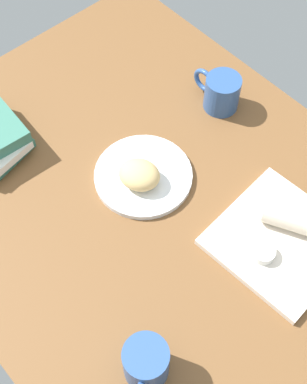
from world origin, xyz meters
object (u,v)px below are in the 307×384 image
at_px(square_plate, 280,240).
at_px(breakfast_wrap, 299,219).
at_px(round_plate, 143,176).
at_px(coffee_mug, 146,365).
at_px(scone_pastry, 141,174).
at_px(sauce_cup, 263,253).
at_px(second_mug, 221,92).

distance_m(square_plate, breakfast_wrap, 0.06).
xyz_separation_m(round_plate, coffee_mug, (-0.32, 0.28, 0.04)).
bearing_deg(scone_pastry, coffee_mug, 139.93).
relative_size(sauce_cup, coffee_mug, 0.40).
height_order(scone_pastry, breakfast_wrap, breakfast_wrap).
bearing_deg(square_plate, sauce_cup, 89.30).
xyz_separation_m(square_plate, coffee_mug, (-0.01, 0.38, 0.04)).
xyz_separation_m(round_plate, sauce_cup, (-0.31, -0.05, 0.02)).
height_order(round_plate, sauce_cup, sauce_cup).
xyz_separation_m(scone_pastry, sauce_cup, (-0.30, -0.06, -0.01)).
bearing_deg(sauce_cup, second_mug, -33.69).
relative_size(sauce_cup, breakfast_wrap, 0.33).
relative_size(square_plate, second_mug, 1.91).
xyz_separation_m(breakfast_wrap, coffee_mug, (-0.01, 0.43, 0.01)).
bearing_deg(round_plate, coffee_mug, 139.27).
distance_m(round_plate, sauce_cup, 0.32).
relative_size(breakfast_wrap, coffee_mug, 1.22).
bearing_deg(breakfast_wrap, square_plate, 151.63).
relative_size(scone_pastry, second_mug, 0.70).
distance_m(scone_pastry, sauce_cup, 0.31).
relative_size(scone_pastry, coffee_mug, 0.78).
bearing_deg(breakfast_wrap, second_mug, 41.92).
distance_m(sauce_cup, second_mug, 0.42).
height_order(scone_pastry, sauce_cup, scone_pastry).
height_order(sauce_cup, coffee_mug, coffee_mug).
distance_m(sauce_cup, coffee_mug, 0.33).
xyz_separation_m(sauce_cup, second_mug, (0.35, -0.23, 0.02)).
distance_m(scone_pastry, second_mug, 0.30).
bearing_deg(scone_pastry, breakfast_wrap, -151.50).
bearing_deg(sauce_cup, round_plate, 8.90).
height_order(round_plate, second_mug, second_mug).
relative_size(coffee_mug, second_mug, 0.90).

